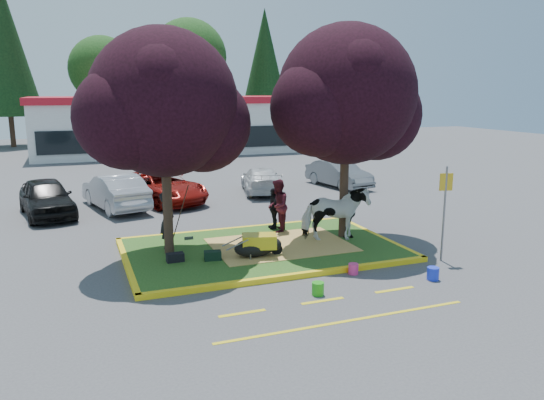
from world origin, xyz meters
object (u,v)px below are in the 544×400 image
object	(u,v)px
wheelbarrow	(260,241)
bucket_blue	(433,274)
bucket_green	(318,289)
car_black	(46,198)
handler	(167,220)
calf	(255,247)
sign_post	(445,202)
car_silver	(115,191)
bucket_pink	(353,269)
cow	(335,214)

from	to	relation	value
wheelbarrow	bucket_blue	xyz separation A→B (m)	(3.76, -3.05, -0.44)
bucket_green	car_black	distance (m)	13.05
bucket_blue	bucket_green	bearing A→B (deg)	177.92
handler	car_black	distance (m)	7.46
calf	car_black	world-z (taller)	car_black
sign_post	car_silver	world-z (taller)	sign_post
wheelbarrow	sign_post	world-z (taller)	sign_post
bucket_pink	car_black	xyz separation A→B (m)	(-7.98, 10.33, 0.60)
calf	wheelbarrow	distance (m)	0.23
car_silver	handler	bearing A→B (deg)	84.30
bucket_pink	car_silver	xyz separation A→B (m)	(-5.33, 10.69, 0.59)
calf	handler	bearing A→B (deg)	160.97
calf	cow	bearing A→B (deg)	33.65
wheelbarrow	car_silver	bearing A→B (deg)	126.65
car_black	bucket_green	bearing A→B (deg)	-70.63
bucket_green	bucket_pink	bearing A→B (deg)	33.18
handler	bucket_pink	world-z (taller)	handler
wheelbarrow	bucket_pink	bearing A→B (deg)	-27.51
calf	car_silver	bearing A→B (deg)	130.85
handler	sign_post	xyz separation A→B (m)	(7.32, -3.72, 0.73)
car_black	car_silver	world-z (taller)	car_black
car_silver	sign_post	bearing A→B (deg)	114.25
calf	sign_post	xyz separation A→B (m)	(5.12, -1.88, 1.32)
car_black	handler	bearing A→B (deg)	-70.98
bucket_blue	handler	bearing A→B (deg)	140.84
cow	car_silver	xyz separation A→B (m)	(-6.13, 8.04, -0.29)
calf	handler	size ratio (longest dim) A/B	0.73
handler	bucket_pink	xyz separation A→B (m)	(4.34, -3.82, -0.87)
wheelbarrow	car_black	xyz separation A→B (m)	(-5.96, 8.41, 0.13)
handler	bucket_blue	distance (m)	7.89
bucket_green	bucket_blue	world-z (taller)	bucket_blue
bucket_pink	car_black	distance (m)	13.06
wheelbarrow	bucket_pink	world-z (taller)	wheelbarrow
car_silver	bucket_blue	bearing A→B (deg)	107.01
sign_post	cow	bearing A→B (deg)	143.51
cow	handler	size ratio (longest dim) A/B	1.21
handler	wheelbarrow	distance (m)	3.03
calf	car_black	bearing A→B (deg)	145.71
bucket_pink	bucket_green	bearing A→B (deg)	-146.82
bucket_blue	car_silver	bearing A→B (deg)	120.86
bucket_green	car_black	size ratio (longest dim) A/B	0.07
wheelbarrow	bucket_green	distance (m)	3.00
wheelbarrow	car_black	world-z (taller)	car_black
wheelbarrow	bucket_green	bearing A→B (deg)	-65.01
calf	handler	xyz separation A→B (m)	(-2.21, 1.84, 0.59)
bucket_green	bucket_blue	bearing A→B (deg)	-2.08
handler	bucket_blue	bearing A→B (deg)	-109.44
handler	car_silver	size ratio (longest dim) A/B	0.38
sign_post	calf	bearing A→B (deg)	172.89
sign_post	car_black	distance (m)	15.02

